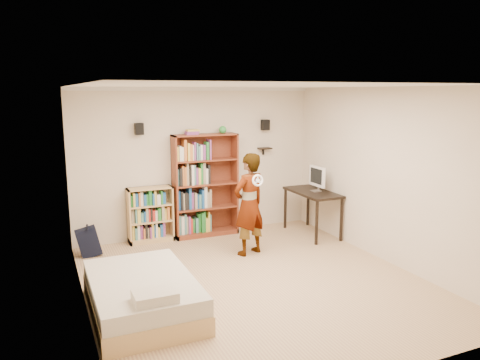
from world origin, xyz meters
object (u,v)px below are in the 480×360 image
(low_bookshelf, at_px, (150,215))
(daybed, at_px, (142,290))
(tall_bookshelf, at_px, (205,185))
(person, at_px, (249,204))
(computer_desk, at_px, (312,213))

(low_bookshelf, xyz_separation_m, daybed, (-0.71, -2.64, -0.22))
(tall_bookshelf, distance_m, low_bookshelf, 1.12)
(daybed, distance_m, person, 2.51)
(tall_bookshelf, bearing_deg, low_bookshelf, 178.55)
(computer_desk, height_order, daybed, computer_desk)
(tall_bookshelf, distance_m, daybed, 3.21)
(low_bookshelf, bearing_deg, person, -44.05)
(low_bookshelf, relative_size, daybed, 0.53)
(computer_desk, distance_m, person, 1.66)
(computer_desk, bearing_deg, daybed, -152.36)
(tall_bookshelf, relative_size, daybed, 1.02)
(tall_bookshelf, distance_m, computer_desk, 2.04)
(computer_desk, bearing_deg, person, -161.45)
(tall_bookshelf, relative_size, computer_desk, 1.56)
(tall_bookshelf, height_order, low_bookshelf, tall_bookshelf)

